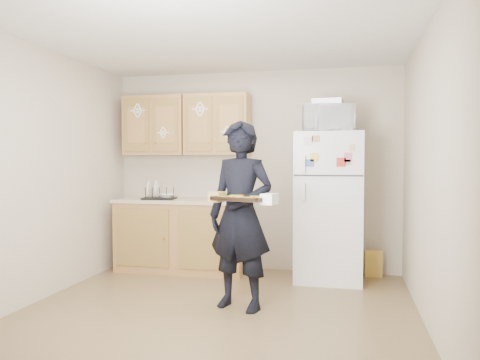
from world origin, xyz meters
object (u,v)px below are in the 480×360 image
Objects in this scene: refrigerator at (329,207)px; person at (241,215)px; baking_tray at (242,199)px; microwave at (328,119)px; dish_rack at (159,193)px.

person is (-0.76, -1.24, 0.02)m from refrigerator.
refrigerator is 1.69m from baking_tray.
microwave is (0.74, 1.19, 0.98)m from person.
person reaches higher than refrigerator.
baking_tray is 2.05m from dish_rack.
microwave reaches higher than person.
refrigerator is 1.01m from microwave.
person reaches higher than baking_tray.
refrigerator is at bearing 60.08° from microwave.
dish_rack is (-2.06, 0.02, -0.87)m from microwave.
baking_tray is 1.81m from microwave.
dish_rack is at bearing 153.15° from person.
refrigerator is at bearing 74.47° from person.
refrigerator is 3.06× the size of microwave.
dish_rack is (-2.07, -0.03, 0.13)m from refrigerator.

